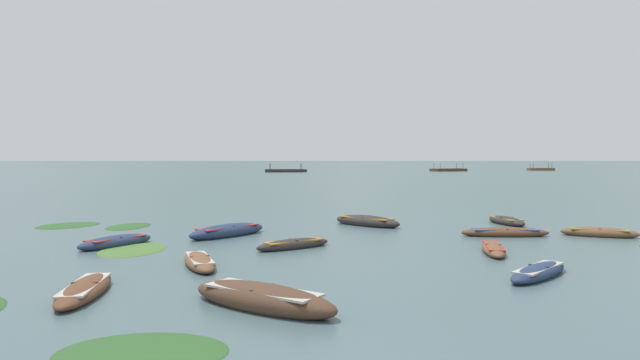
{
  "coord_description": "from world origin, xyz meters",
  "views": [
    {
      "loc": [
        -0.48,
        -6.61,
        3.31
      ],
      "look_at": [
        3.48,
        53.18,
        1.01
      ],
      "focal_mm": 30.63,
      "sensor_mm": 36.0,
      "label": 1
    }
  ],
  "objects_px": {
    "rowboat_10": "(200,262)",
    "ferry_0": "(541,169)",
    "rowboat_0": "(262,298)",
    "rowboat_7": "(493,249)",
    "rowboat_1": "(228,231)",
    "rowboat_6": "(539,272)",
    "rowboat_12": "(506,221)",
    "rowboat_11": "(293,244)",
    "ferry_1": "(286,170)",
    "rowboat_5": "(116,242)",
    "rowboat_8": "(85,290)",
    "ferry_2": "(448,170)",
    "rowboat_4": "(599,233)",
    "rowboat_3": "(367,221)",
    "rowboat_9": "(505,233)"
  },
  "relations": [
    {
      "from": "rowboat_5",
      "to": "rowboat_12",
      "type": "bearing_deg",
      "value": 18.49
    },
    {
      "from": "ferry_2",
      "to": "rowboat_5",
      "type": "bearing_deg",
      "value": -112.27
    },
    {
      "from": "rowboat_3",
      "to": "rowboat_7",
      "type": "height_order",
      "value": "rowboat_3"
    },
    {
      "from": "rowboat_5",
      "to": "rowboat_8",
      "type": "xyz_separation_m",
      "value": [
        1.53,
        -7.58,
        -0.03
      ]
    },
    {
      "from": "rowboat_8",
      "to": "rowboat_12",
      "type": "bearing_deg",
      "value": 39.84
    },
    {
      "from": "rowboat_1",
      "to": "rowboat_8",
      "type": "height_order",
      "value": "rowboat_1"
    },
    {
      "from": "rowboat_4",
      "to": "rowboat_11",
      "type": "relative_size",
      "value": 1.04
    },
    {
      "from": "rowboat_7",
      "to": "ferry_0",
      "type": "bearing_deg",
      "value": 63.55
    },
    {
      "from": "rowboat_1",
      "to": "ferry_1",
      "type": "relative_size",
      "value": 0.36
    },
    {
      "from": "rowboat_0",
      "to": "rowboat_9",
      "type": "height_order",
      "value": "rowboat_0"
    },
    {
      "from": "rowboat_3",
      "to": "rowboat_11",
      "type": "height_order",
      "value": "rowboat_3"
    },
    {
      "from": "rowboat_4",
      "to": "rowboat_7",
      "type": "bearing_deg",
      "value": -148.86
    },
    {
      "from": "rowboat_3",
      "to": "rowboat_11",
      "type": "xyz_separation_m",
      "value": [
        -3.79,
        -6.73,
        -0.06
      ]
    },
    {
      "from": "rowboat_5",
      "to": "ferry_0",
      "type": "relative_size",
      "value": 0.43
    },
    {
      "from": "rowboat_6",
      "to": "ferry_2",
      "type": "relative_size",
      "value": 0.28
    },
    {
      "from": "rowboat_8",
      "to": "ferry_2",
      "type": "bearing_deg",
      "value": 69.46
    },
    {
      "from": "rowboat_10",
      "to": "ferry_0",
      "type": "height_order",
      "value": "ferry_0"
    },
    {
      "from": "rowboat_5",
      "to": "ferry_1",
      "type": "relative_size",
      "value": 0.3
    },
    {
      "from": "rowboat_11",
      "to": "ferry_1",
      "type": "relative_size",
      "value": 0.29
    },
    {
      "from": "rowboat_9",
      "to": "rowboat_10",
      "type": "relative_size",
      "value": 1.17
    },
    {
      "from": "rowboat_6",
      "to": "rowboat_9",
      "type": "distance_m",
      "value": 8.35
    },
    {
      "from": "rowboat_6",
      "to": "rowboat_12",
      "type": "xyz_separation_m",
      "value": [
        4.19,
        12.23,
        0.02
      ]
    },
    {
      "from": "rowboat_4",
      "to": "rowboat_12",
      "type": "bearing_deg",
      "value": 115.42
    },
    {
      "from": "rowboat_5",
      "to": "ferry_2",
      "type": "bearing_deg",
      "value": 67.73
    },
    {
      "from": "rowboat_9",
      "to": "rowboat_4",
      "type": "bearing_deg",
      "value": -4.98
    },
    {
      "from": "rowboat_1",
      "to": "ferry_0",
      "type": "distance_m",
      "value": 151.3
    },
    {
      "from": "rowboat_3",
      "to": "rowboat_6",
      "type": "distance_m",
      "value": 12.48
    },
    {
      "from": "ferry_0",
      "to": "ferry_2",
      "type": "bearing_deg",
      "value": -165.92
    },
    {
      "from": "ferry_0",
      "to": "rowboat_0",
      "type": "bearing_deg",
      "value": -117.91
    },
    {
      "from": "rowboat_9",
      "to": "rowboat_11",
      "type": "height_order",
      "value": "rowboat_9"
    },
    {
      "from": "rowboat_8",
      "to": "rowboat_9",
      "type": "xyz_separation_m",
      "value": [
        14.35,
        9.28,
        0.01
      ]
    },
    {
      "from": "rowboat_9",
      "to": "rowboat_12",
      "type": "height_order",
      "value": "rowboat_12"
    },
    {
      "from": "rowboat_8",
      "to": "rowboat_10",
      "type": "xyz_separation_m",
      "value": [
        2.24,
        3.47,
        0.0
      ]
    },
    {
      "from": "rowboat_12",
      "to": "rowboat_6",
      "type": "bearing_deg",
      "value": -108.89
    },
    {
      "from": "ferry_1",
      "to": "rowboat_11",
      "type": "bearing_deg",
      "value": -90.05
    },
    {
      "from": "rowboat_4",
      "to": "ferry_1",
      "type": "bearing_deg",
      "value": 96.38
    },
    {
      "from": "rowboat_4",
      "to": "rowboat_6",
      "type": "xyz_separation_m",
      "value": [
        -6.36,
        -7.66,
        -0.02
      ]
    },
    {
      "from": "rowboat_5",
      "to": "rowboat_10",
      "type": "relative_size",
      "value": 0.97
    },
    {
      "from": "rowboat_12",
      "to": "rowboat_4",
      "type": "bearing_deg",
      "value": -64.58
    },
    {
      "from": "rowboat_6",
      "to": "rowboat_9",
      "type": "bearing_deg",
      "value": 73.61
    },
    {
      "from": "rowboat_1",
      "to": "ferry_2",
      "type": "height_order",
      "value": "ferry_2"
    },
    {
      "from": "rowboat_1",
      "to": "ferry_2",
      "type": "bearing_deg",
      "value": 68.91
    },
    {
      "from": "rowboat_0",
      "to": "rowboat_1",
      "type": "bearing_deg",
      "value": 99.51
    },
    {
      "from": "rowboat_7",
      "to": "rowboat_0",
      "type": "bearing_deg",
      "value": -139.81
    },
    {
      "from": "rowboat_5",
      "to": "ferry_2",
      "type": "xyz_separation_m",
      "value": [
        51.32,
        125.32,
        0.28
      ]
    },
    {
      "from": "rowboat_6",
      "to": "ferry_1",
      "type": "relative_size",
      "value": 0.28
    },
    {
      "from": "rowboat_7",
      "to": "rowboat_1",
      "type": "bearing_deg",
      "value": 153.62
    },
    {
      "from": "rowboat_3",
      "to": "rowboat_10",
      "type": "bearing_deg",
      "value": -124.25
    },
    {
      "from": "rowboat_0",
      "to": "rowboat_4",
      "type": "relative_size",
      "value": 1.19
    },
    {
      "from": "rowboat_0",
      "to": "rowboat_10",
      "type": "xyz_separation_m",
      "value": [
        -2.13,
        4.89,
        -0.07
      ]
    }
  ]
}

